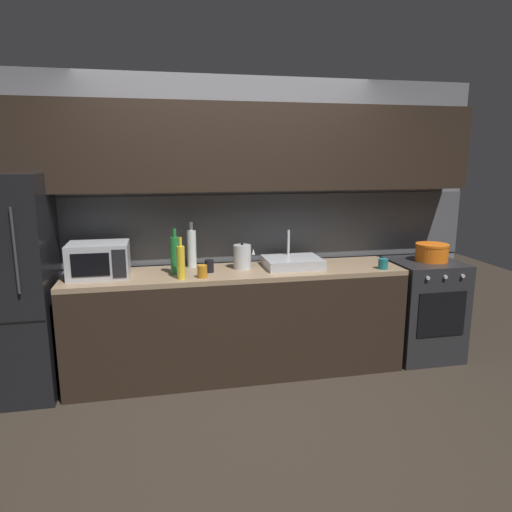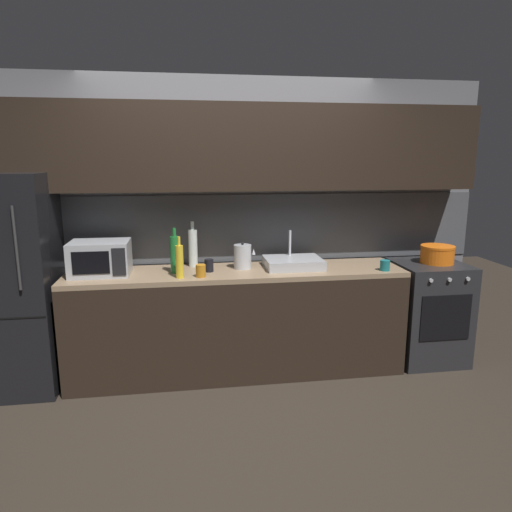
% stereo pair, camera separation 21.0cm
% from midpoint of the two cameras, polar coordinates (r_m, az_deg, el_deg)
% --- Properties ---
extents(ground_plane, '(10.00, 10.00, 0.00)m').
position_cam_midpoint_polar(ground_plane, '(3.41, 1.48, -20.28)').
color(ground_plane, '#2D261E').
extents(back_wall, '(4.53, 0.44, 2.50)m').
position_cam_midpoint_polar(back_wall, '(4.08, -1.39, 8.13)').
color(back_wall, slate).
rests_on(back_wall, ground).
extents(counter_run, '(2.79, 0.60, 0.90)m').
position_cam_midpoint_polar(counter_run, '(4.02, -0.77, -8.00)').
color(counter_run, black).
rests_on(counter_run, ground).
extents(refrigerator, '(0.68, 0.69, 1.71)m').
position_cam_midpoint_polar(refrigerator, '(4.06, -26.46, -3.08)').
color(refrigerator, black).
rests_on(refrigerator, ground).
extents(oven_range, '(0.60, 0.62, 0.90)m').
position_cam_midpoint_polar(oven_range, '(4.57, 21.44, -6.34)').
color(oven_range, '#232326').
rests_on(oven_range, ground).
extents(microwave, '(0.46, 0.35, 0.27)m').
position_cam_midpoint_polar(microwave, '(3.88, -17.03, -0.25)').
color(microwave, '#A8AAAF').
rests_on(microwave, counter_run).
extents(sink_basin, '(0.48, 0.38, 0.30)m').
position_cam_midpoint_polar(sink_basin, '(4.00, 6.06, -0.82)').
color(sink_basin, '#ADAFB5').
rests_on(sink_basin, counter_run).
extents(kettle, '(0.18, 0.15, 0.23)m').
position_cam_midpoint_polar(kettle, '(3.93, -0.11, -0.07)').
color(kettle, '#B7BABF').
rests_on(kettle, counter_run).
extents(wine_bottle_yellow, '(0.06, 0.06, 0.33)m').
position_cam_midpoint_polar(wine_bottle_yellow, '(3.64, -7.70, -0.61)').
color(wine_bottle_yellow, gold).
rests_on(wine_bottle_yellow, counter_run).
extents(wine_bottle_clear, '(0.08, 0.08, 0.39)m').
position_cam_midpoint_polar(wine_bottle_clear, '(4.02, -6.24, 1.06)').
color(wine_bottle_clear, silver).
rests_on(wine_bottle_clear, counter_run).
extents(wine_bottle_green, '(0.08, 0.08, 0.37)m').
position_cam_midpoint_polar(wine_bottle_green, '(3.81, -8.32, 0.23)').
color(wine_bottle_green, '#1E6B2D').
rests_on(wine_bottle_green, counter_run).
extents(mug_dark, '(0.07, 0.07, 0.10)m').
position_cam_midpoint_polar(mug_dark, '(3.83, -4.20, -1.17)').
color(mug_dark, black).
rests_on(mug_dark, counter_run).
extents(mug_amber, '(0.08, 0.08, 0.10)m').
position_cam_midpoint_polar(mug_amber, '(3.67, -5.14, -1.82)').
color(mug_amber, '#B27019').
rests_on(mug_amber, counter_run).
extents(mug_teal, '(0.08, 0.08, 0.09)m').
position_cam_midpoint_polar(mug_teal, '(4.04, 16.92, -1.12)').
color(mug_teal, '#19666B').
rests_on(mug_teal, counter_run).
extents(cooking_pot, '(0.29, 0.29, 0.16)m').
position_cam_midpoint_polar(cooking_pot, '(4.47, 22.53, 0.18)').
color(cooking_pot, orange).
rests_on(cooking_pot, oven_range).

